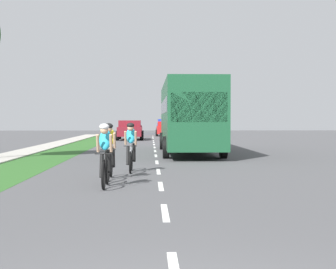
# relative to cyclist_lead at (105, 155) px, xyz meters

# --- Properties ---
(ground_plane) EXTENTS (120.00, 120.00, 0.00)m
(ground_plane) POSITION_rel_cyclist_lead_xyz_m (1.38, 11.09, -0.81)
(ground_plane) COLOR #4C4C4F
(grass_verge) EXTENTS (2.22, 70.00, 0.01)m
(grass_verge) POSITION_rel_cyclist_lead_xyz_m (-3.45, 11.09, -0.81)
(grass_verge) COLOR #2D6026
(grass_verge) RESTS_ON ground_plane
(sidewalk_concrete) EXTENTS (1.56, 70.00, 0.10)m
(sidewalk_concrete) POSITION_rel_cyclist_lead_xyz_m (-5.34, 11.09, -0.81)
(sidewalk_concrete) COLOR #B2ADA3
(sidewalk_concrete) RESTS_ON ground_plane
(lane_markings_center) EXTENTS (0.12, 54.07, 0.01)m
(lane_markings_center) POSITION_rel_cyclist_lead_xyz_m (1.38, 15.09, -0.81)
(lane_markings_center) COLOR white
(lane_markings_center) RESTS_ON ground_plane
(cyclist_lead) EXTENTS (0.42, 1.72, 1.58)m
(cyclist_lead) POSITION_rel_cyclist_lead_xyz_m (0.00, 0.00, 0.00)
(cyclist_lead) COLOR black
(cyclist_lead) RESTS_ON ground_plane
(cyclist_trailing) EXTENTS (0.42, 1.72, 1.58)m
(cyclist_trailing) POSITION_rel_cyclist_lead_xyz_m (-0.03, 1.74, 0.00)
(cyclist_trailing) COLOR black
(cyclist_trailing) RESTS_ON ground_plane
(cyclist_distant) EXTENTS (0.42, 1.72, 1.58)m
(cyclist_distant) POSITION_rel_cyclist_lead_xyz_m (0.50, 3.74, 0.00)
(cyclist_distant) COLOR black
(cyclist_distant) RESTS_ON ground_plane
(bus_dark_green) EXTENTS (2.78, 11.60, 3.48)m
(bus_dark_green) POSITION_rel_cyclist_lead_xyz_m (3.05, 13.43, 1.17)
(bus_dark_green) COLOR #194C2D
(bus_dark_green) RESTS_ON ground_plane
(pickup_maroon) EXTENTS (2.22, 5.10, 1.64)m
(pickup_maroon) POSITION_rel_cyclist_lead_xyz_m (-0.58, 31.16, 0.02)
(pickup_maroon) COLOR maroon
(pickup_maroon) RESTS_ON ground_plane
(sedan_red) EXTENTS (1.98, 4.30, 1.52)m
(sedan_red) POSITION_rel_cyclist_lead_xyz_m (2.69, 42.15, -0.04)
(sedan_red) COLOR red
(sedan_red) RESTS_ON ground_plane
(suv_blue) EXTENTS (2.15, 4.70, 1.79)m
(suv_blue) POSITION_rel_cyclist_lead_xyz_m (2.94, 52.06, 0.14)
(suv_blue) COLOR #23389E
(suv_blue) RESTS_ON ground_plane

